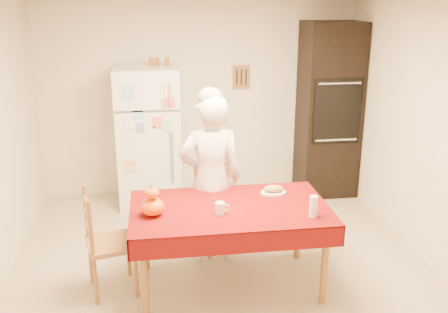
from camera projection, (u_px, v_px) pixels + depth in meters
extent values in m
plane|color=tan|center=(223.00, 276.00, 4.65)|extent=(4.50, 4.50, 0.00)
cube|color=beige|center=(199.00, 97.00, 6.39)|extent=(4.00, 0.02, 2.50)
cube|color=beige|center=(296.00, 296.00, 2.15)|extent=(4.00, 0.02, 2.50)
cube|color=beige|center=(440.00, 138.00, 4.54)|extent=(0.02, 4.50, 2.50)
cube|color=brown|center=(241.00, 77.00, 6.37)|extent=(0.22, 0.02, 0.30)
cube|color=white|center=(149.00, 137.00, 6.08)|extent=(0.75, 0.70, 1.70)
cube|color=silver|center=(170.00, 93.00, 5.58)|extent=(0.03, 0.03, 0.25)
cube|color=silver|center=(172.00, 157.00, 5.81)|extent=(0.03, 0.03, 0.60)
cube|color=black|center=(328.00, 110.00, 6.35)|extent=(0.70, 0.60, 2.20)
cube|color=black|center=(337.00, 112.00, 6.05)|extent=(0.59, 0.02, 0.80)
cylinder|color=brown|center=(144.00, 279.00, 3.94)|extent=(0.06, 0.06, 0.71)
cylinder|color=brown|center=(145.00, 235.00, 4.67)|extent=(0.06, 0.06, 0.71)
cylinder|color=brown|center=(325.00, 265.00, 4.14)|extent=(0.06, 0.06, 0.71)
cylinder|color=brown|center=(298.00, 225.00, 4.87)|extent=(0.06, 0.06, 0.71)
cube|color=brown|center=(229.00, 210.00, 4.29)|extent=(1.60, 0.90, 0.04)
cube|color=#52040A|center=(230.00, 207.00, 4.28)|extent=(1.70, 1.00, 0.01)
cylinder|color=brown|center=(210.00, 238.00, 4.90)|extent=(0.04, 0.04, 0.43)
cylinder|color=brown|center=(197.00, 225.00, 5.19)|extent=(0.04, 0.04, 0.43)
cylinder|color=brown|center=(242.00, 231.00, 5.05)|extent=(0.04, 0.04, 0.43)
cylinder|color=brown|center=(228.00, 219.00, 5.34)|extent=(0.04, 0.04, 0.43)
cube|color=brown|center=(219.00, 207.00, 5.05)|extent=(0.52, 0.51, 0.04)
cube|color=brown|center=(212.00, 179.00, 5.12)|extent=(0.35, 0.13, 0.50)
cylinder|color=brown|center=(136.00, 274.00, 4.27)|extent=(0.04, 0.04, 0.43)
cylinder|color=brown|center=(96.00, 282.00, 4.16)|extent=(0.04, 0.04, 0.43)
cylinder|color=brown|center=(129.00, 255.00, 4.59)|extent=(0.04, 0.04, 0.43)
cylinder|color=brown|center=(91.00, 261.00, 4.48)|extent=(0.04, 0.04, 0.43)
cube|color=brown|center=(111.00, 244.00, 4.30)|extent=(0.48, 0.49, 0.04)
cube|color=brown|center=(88.00, 220.00, 4.17)|extent=(0.10, 0.36, 0.50)
imported|color=silver|center=(211.00, 180.00, 4.71)|extent=(0.62, 0.42, 1.65)
cylinder|color=white|center=(220.00, 208.00, 4.13)|extent=(0.08, 0.08, 0.10)
ellipsoid|color=#CC4304|center=(152.00, 207.00, 4.09)|extent=(0.20, 0.20, 0.15)
ellipsoid|color=#EE4D05|center=(152.00, 193.00, 4.06)|extent=(0.12, 0.12, 0.09)
cylinder|color=white|center=(313.00, 206.00, 4.07)|extent=(0.07, 0.07, 0.18)
cylinder|color=silver|center=(273.00, 193.00, 4.56)|extent=(0.24, 0.24, 0.02)
ellipsoid|color=tan|center=(273.00, 189.00, 4.55)|extent=(0.18, 0.10, 0.06)
cylinder|color=#974D1B|center=(151.00, 62.00, 5.86)|extent=(0.05, 0.05, 0.10)
cylinder|color=brown|center=(157.00, 62.00, 5.87)|extent=(0.05, 0.05, 0.10)
cylinder|color=brown|center=(167.00, 62.00, 5.88)|extent=(0.05, 0.05, 0.10)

